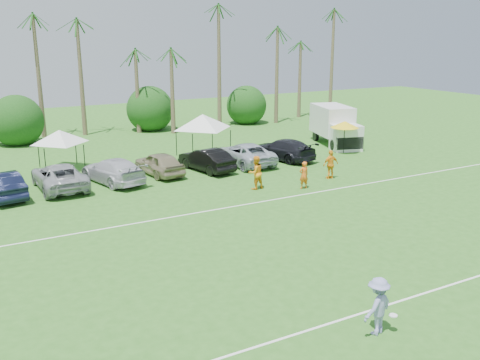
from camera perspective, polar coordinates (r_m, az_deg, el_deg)
ground at (r=17.33m, az=17.18°, el=-16.35°), size 120.00×120.00×0.00m
field_lines at (r=22.86m, az=2.62°, el=-7.61°), size 80.00×12.10×0.01m
palm_tree_4 at (r=48.44m, az=-21.08°, el=12.64°), size 2.40×2.40×8.90m
palm_tree_5 at (r=49.17m, az=-16.44°, el=14.07°), size 2.40×2.40×9.90m
palm_tree_6 at (r=50.22m, az=-11.92°, el=15.35°), size 2.40×2.40×10.90m
palm_tree_7 at (r=51.58m, az=-7.55°, el=16.47°), size 2.40×2.40×11.90m
palm_tree_8 at (r=53.64m, az=-2.34°, el=13.78°), size 2.40×2.40×8.90m
palm_tree_9 at (r=56.04m, az=2.38°, el=14.73°), size 2.40×2.40×9.90m
palm_tree_10 at (r=58.79m, az=6.71°, el=15.51°), size 2.40×2.40×10.90m
palm_tree_11 at (r=61.21m, az=9.91°, el=16.18°), size 2.40×2.40×11.90m
bush_tree_1 at (r=49.67m, az=-22.91°, el=5.88°), size 4.00×4.00×4.00m
bush_tree_2 at (r=52.28m, az=-9.70°, el=7.28°), size 4.00×4.00×4.00m
bush_tree_3 at (r=56.35m, az=0.01°, el=8.06°), size 4.00×4.00×4.00m
sideline_player_a at (r=31.89m, az=6.82°, el=0.53°), size 0.63×0.43×1.65m
sideline_player_b at (r=31.53m, az=1.68°, el=0.79°), size 1.04×0.84×2.01m
sideline_player_c at (r=34.31m, az=9.65°, el=1.65°), size 1.11×0.52×1.85m
box_truck at (r=45.01m, az=10.14°, el=5.84°), size 3.91×6.51×3.15m
canopy_tent_left at (r=37.85m, az=-18.75°, el=5.07°), size 3.90×3.90×3.16m
canopy_tent_right at (r=39.53m, az=-4.02°, el=7.01°), size 4.65×4.65×3.76m
market_umbrella at (r=41.85m, az=11.12°, el=5.84°), size 2.22×2.22×2.48m
frisbee_player at (r=17.18m, az=14.48°, el=-12.89°), size 1.32×0.95×1.84m
parked_car_1 at (r=32.67m, az=-24.07°, el=-0.48°), size 2.33×4.82×1.52m
parked_car_2 at (r=33.38m, az=-18.73°, el=0.37°), size 2.65×5.54×1.52m
parked_car_3 at (r=33.89m, az=-13.42°, el=0.98°), size 3.34×5.61×1.52m
parked_car_4 at (r=35.18m, az=-8.62°, el=1.75°), size 2.34×4.66×1.52m
parked_car_5 at (r=35.94m, az=-3.60°, el=2.19°), size 2.45×4.84×1.52m
parked_car_6 at (r=37.66m, az=0.55°, el=2.82°), size 2.60×5.51×1.52m
parked_car_7 at (r=39.24m, az=4.63°, el=3.29°), size 3.22×5.58×1.52m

